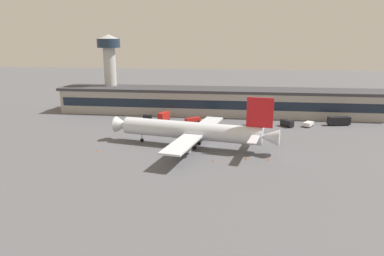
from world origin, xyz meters
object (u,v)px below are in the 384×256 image
(belt_loader, at_px, (193,120))
(baggage_tug, at_px, (148,117))
(traffic_cone_1, at_px, (213,161))
(catering_truck, at_px, (258,121))
(fuel_truck, at_px, (339,121))
(traffic_cone_0, at_px, (98,151))
(traffic_cone_2, at_px, (246,158))
(control_tower, at_px, (110,64))
(pushback_tractor, at_px, (308,124))
(traffic_cone_3, at_px, (268,159))
(crew_van, at_px, (287,123))
(airliner, at_px, (193,131))
(stair_truck, at_px, (164,116))

(belt_loader, xyz_separation_m, baggage_tug, (-19.71, 3.30, -0.07))
(baggage_tug, relative_size, traffic_cone_1, 6.30)
(catering_truck, bearing_deg, traffic_cone_1, -108.73)
(baggage_tug, bearing_deg, fuel_truck, -0.44)
(traffic_cone_0, bearing_deg, traffic_cone_2, -0.89)
(control_tower, bearing_deg, pushback_tractor, -14.84)
(belt_loader, relative_size, traffic_cone_3, 11.35)
(belt_loader, bearing_deg, pushback_tractor, -1.34)
(crew_van, height_order, traffic_cone_0, crew_van)
(fuel_truck, height_order, crew_van, fuel_truck)
(control_tower, distance_m, crew_van, 85.23)
(pushback_tractor, bearing_deg, catering_truck, -173.47)
(traffic_cone_0, bearing_deg, traffic_cone_3, -1.10)
(catering_truck, relative_size, crew_van, 1.39)
(control_tower, relative_size, belt_loader, 5.50)
(catering_truck, xyz_separation_m, fuel_truck, (31.55, 5.96, -0.41))
(crew_van, bearing_deg, traffic_cone_0, -146.74)
(belt_loader, distance_m, traffic_cone_0, 47.79)
(airliner, bearing_deg, belt_loader, 97.44)
(catering_truck, relative_size, fuel_truck, 0.85)
(catering_truck, distance_m, belt_loader, 26.06)
(fuel_truck, height_order, traffic_cone_2, fuel_truck)
(traffic_cone_1, relative_size, traffic_cone_3, 1.03)
(catering_truck, distance_m, traffic_cone_2, 39.62)
(control_tower, height_order, traffic_cone_0, control_tower)
(pushback_tractor, height_order, traffic_cone_0, pushback_tractor)
(belt_loader, distance_m, crew_van, 37.00)
(stair_truck, height_order, baggage_tug, stair_truck)
(airliner, relative_size, traffic_cone_2, 74.32)
(belt_loader, distance_m, baggage_tug, 19.99)
(control_tower, xyz_separation_m, fuel_truck, (99.59, -19.34, -19.79))
(belt_loader, bearing_deg, catering_truck, -7.18)
(fuel_truck, relative_size, traffic_cone_2, 12.35)
(airliner, distance_m, crew_van, 44.90)
(traffic_cone_1, bearing_deg, stair_truck, 116.98)
(airliner, height_order, traffic_cone_1, airliner)
(catering_truck, xyz_separation_m, baggage_tug, (-45.55, 6.55, -1.21))
(airliner, distance_m, baggage_tug, 43.71)
(belt_loader, bearing_deg, traffic_cone_2, -64.23)
(fuel_truck, distance_m, traffic_cone_3, 54.93)
(catering_truck, bearing_deg, pushback_tractor, 6.53)
(crew_van, bearing_deg, traffic_cone_2, -112.26)
(baggage_tug, bearing_deg, airliner, -56.50)
(fuel_truck, bearing_deg, stair_truck, -178.58)
(stair_truck, relative_size, catering_truck, 0.86)
(fuel_truck, height_order, traffic_cone_1, fuel_truck)
(belt_loader, xyz_separation_m, traffic_cone_1, (11.44, -45.71, -0.86))
(belt_loader, height_order, pushback_tractor, belt_loader)
(control_tower, height_order, stair_truck, control_tower)
(stair_truck, height_order, belt_loader, stair_truck)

